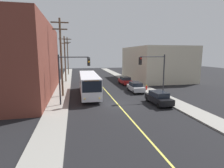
% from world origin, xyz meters
% --- Properties ---
extents(ground_plane, '(120.00, 120.00, 0.00)m').
position_xyz_m(ground_plane, '(0.00, 0.00, 0.00)').
color(ground_plane, black).
extents(sidewalk_left, '(2.50, 90.00, 0.15)m').
position_xyz_m(sidewalk_left, '(-7.25, 10.00, 0.07)').
color(sidewalk_left, gray).
rests_on(sidewalk_left, ground).
extents(sidewalk_right, '(2.50, 90.00, 0.15)m').
position_xyz_m(sidewalk_right, '(7.25, 10.00, 0.07)').
color(sidewalk_right, gray).
rests_on(sidewalk_right, ground).
extents(lane_stripe_center, '(0.16, 60.00, 0.01)m').
position_xyz_m(lane_stripe_center, '(0.00, 15.00, 0.01)').
color(lane_stripe_center, '#D8CC4C').
rests_on(lane_stripe_center, ground).
extents(building_left_brick, '(10.00, 22.45, 10.73)m').
position_xyz_m(building_left_brick, '(-13.49, 8.43, 5.36)').
color(building_left_brick, brown).
rests_on(building_left_brick, ground).
extents(building_right_warehouse, '(12.00, 18.03, 7.90)m').
position_xyz_m(building_right_warehouse, '(14.49, 20.62, 3.95)').
color(building_right_warehouse, beige).
rests_on(building_right_warehouse, ground).
extents(city_bus, '(2.76, 12.19, 3.20)m').
position_xyz_m(city_bus, '(-3.08, 6.17, 1.82)').
color(city_bus, silver).
rests_on(city_bus, ground).
extents(parked_car_black, '(1.94, 4.45, 1.62)m').
position_xyz_m(parked_car_black, '(4.96, -0.89, 0.84)').
color(parked_car_black, black).
rests_on(parked_car_black, ground).
extents(parked_car_silver, '(1.87, 4.43, 1.62)m').
position_xyz_m(parked_car_silver, '(4.64, 6.81, 0.84)').
color(parked_car_silver, '#B7B7BC').
rests_on(parked_car_silver, ground).
extents(parked_car_red, '(1.96, 4.46, 1.62)m').
position_xyz_m(parked_car_red, '(4.97, 14.21, 0.84)').
color(parked_car_red, maroon).
rests_on(parked_car_red, ground).
extents(utility_pole_near, '(2.40, 0.28, 10.97)m').
position_xyz_m(utility_pole_near, '(-6.94, 5.81, 6.15)').
color(utility_pole_near, brown).
rests_on(utility_pole_near, sidewalk_left).
extents(utility_pole_mid, '(2.40, 0.28, 9.86)m').
position_xyz_m(utility_pole_mid, '(-7.08, 20.25, 5.58)').
color(utility_pole_mid, brown).
rests_on(utility_pole_mid, sidewalk_left).
extents(utility_pole_far, '(2.40, 0.28, 10.92)m').
position_xyz_m(utility_pole_far, '(-6.91, 34.56, 6.13)').
color(utility_pole_far, brown).
rests_on(utility_pole_far, sidewalk_left).
extents(traffic_signal_left_corner, '(3.75, 0.48, 6.00)m').
position_xyz_m(traffic_signal_left_corner, '(-5.41, 0.98, 4.30)').
color(traffic_signal_left_corner, '#2D2D33').
rests_on(traffic_signal_left_corner, sidewalk_left).
extents(traffic_signal_right_corner, '(3.75, 0.48, 6.00)m').
position_xyz_m(traffic_signal_right_corner, '(5.41, 1.83, 4.30)').
color(traffic_signal_right_corner, '#2D2D33').
rests_on(traffic_signal_right_corner, sidewalk_right).
extents(fire_hydrant, '(0.44, 0.26, 0.84)m').
position_xyz_m(fire_hydrant, '(6.85, 7.52, 0.58)').
color(fire_hydrant, red).
rests_on(fire_hydrant, sidewalk_right).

